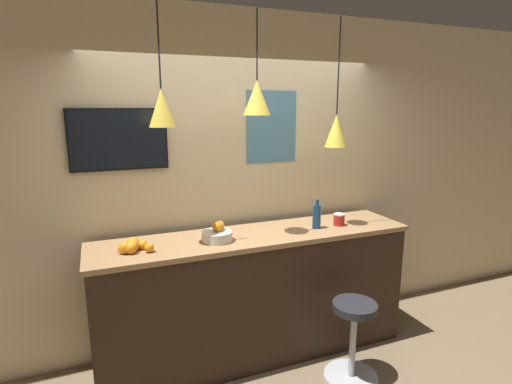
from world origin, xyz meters
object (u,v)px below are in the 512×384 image
(fruit_bowl, at_px, (217,234))
(spread_jar, at_px, (339,219))
(juice_bottle, at_px, (317,216))
(mounted_tv, at_px, (119,140))
(bar_stool, at_px, (353,331))

(fruit_bowl, relative_size, spread_jar, 2.30)
(fruit_bowl, relative_size, juice_bottle, 0.94)
(mounted_tv, bearing_deg, bar_stool, -30.78)
(fruit_bowl, bearing_deg, spread_jar, -0.11)
(bar_stool, relative_size, spread_jar, 6.20)
(mounted_tv, bearing_deg, spread_jar, -12.79)
(juice_bottle, bearing_deg, fruit_bowl, 179.86)
(bar_stool, bearing_deg, mounted_tv, 149.22)
(juice_bottle, height_order, spread_jar, juice_bottle)
(bar_stool, height_order, fruit_bowl, fruit_bowl)
(fruit_bowl, bearing_deg, bar_stool, -30.39)
(juice_bottle, height_order, mounted_tv, mounted_tv)
(juice_bottle, bearing_deg, mounted_tv, 165.40)
(spread_jar, bearing_deg, fruit_bowl, 179.89)
(bar_stool, distance_m, mounted_tv, 2.33)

